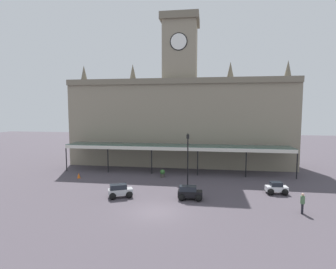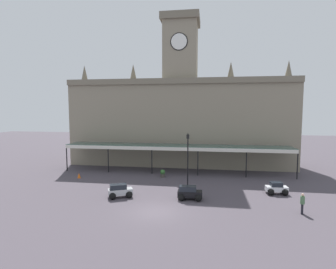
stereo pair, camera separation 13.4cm
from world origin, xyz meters
name	(u,v)px [view 1 (the left image)]	position (x,y,z in m)	size (l,w,h in m)	color
ground_plane	(156,212)	(0.00, 0.00, 0.00)	(140.00, 140.00, 0.00)	#49424A
station_building	(180,117)	(0.00, 19.54, 7.16)	(32.54, 7.09, 21.84)	gray
entrance_canopy	(176,146)	(0.00, 13.77, 3.48)	(29.70, 3.26, 3.62)	#38564C
car_silver_estate	(120,192)	(-4.01, 2.98, 0.56)	(2.43, 2.11, 1.27)	#B2B5BA
car_white_sedan	(276,189)	(10.93, 6.26, 0.50)	(2.11, 1.62, 1.19)	silver
car_black_estate	(190,193)	(2.56, 3.35, 0.56)	(2.29, 1.61, 1.27)	black
pedestrian_near_entrance	(303,203)	(11.70, 1.31, 0.91)	(0.34, 0.38, 1.67)	black
victorian_lamppost	(188,154)	(2.05, 7.73, 3.52)	(0.30, 0.30, 5.76)	black
traffic_cone	(79,175)	(-11.27, 9.05, 0.32)	(0.40, 0.40, 0.65)	orange
planter_by_canopy	(163,173)	(-1.27, 10.93, 0.49)	(0.60, 0.60, 0.96)	#47423D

